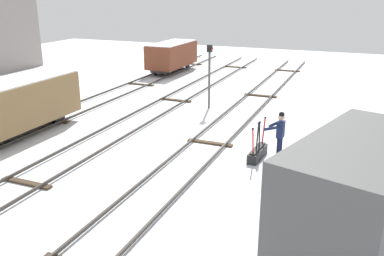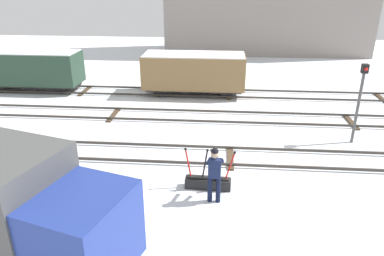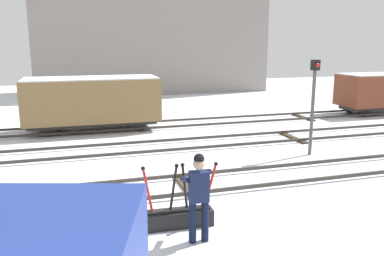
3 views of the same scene
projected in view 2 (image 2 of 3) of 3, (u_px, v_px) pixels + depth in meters
The scene contains 9 objects.
ground_plane at pixel (230, 159), 14.20m from camera, with size 60.00×60.00×0.00m, color silver.
track_main_line at pixel (230, 156), 14.16m from camera, with size 44.00×1.94×0.18m.
track_siding_near at pixel (229, 117), 18.09m from camera, with size 44.00×1.94×0.18m.
track_siding_far at pixel (229, 93), 21.71m from camera, with size 44.00×1.94×0.18m.
switch_lever_frame at pixel (208, 181), 12.14m from camera, with size 1.68×0.44×1.45m.
rail_worker at pixel (215, 171), 11.13m from camera, with size 0.56×0.71×1.86m.
signal_post at pixel (360, 95), 14.79m from camera, with size 0.24×0.32×3.38m.
freight_car_far_end at pixel (32, 68), 22.14m from camera, with size 5.84×2.10×2.43m.
freight_car_back_track at pixel (194, 72), 21.37m from camera, with size 5.90×2.31×2.43m.
Camera 2 is at (-0.42, -12.73, 6.56)m, focal length 34.17 mm.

